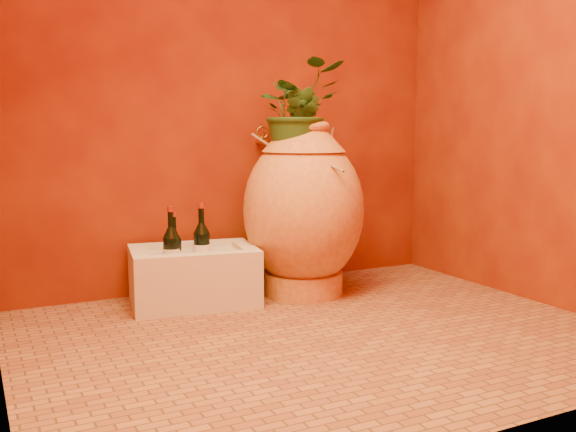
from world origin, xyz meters
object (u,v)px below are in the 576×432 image
wine_bottle_c (202,247)px  wall_tap (264,140)px  amphora (303,209)px  stone_basin (194,277)px  wine_bottle_a (174,253)px  wine_bottle_b (172,252)px

wine_bottle_c → wall_tap: bearing=23.0°
amphora → stone_basin: size_ratio=1.36×
amphora → stone_basin: bearing=173.1°
wall_tap → wine_bottle_c: bearing=-157.0°
wine_bottle_a → wall_tap: bearing=19.9°
wine_bottle_b → stone_basin: bearing=11.6°
wine_bottle_c → wall_tap: size_ratio=2.06×
wine_bottle_c → wine_bottle_a: bearing=-169.2°
stone_basin → wine_bottle_c: size_ratio=1.91×
wine_bottle_a → stone_basin: bearing=10.0°
amphora → wine_bottle_b: 0.73m
wine_bottle_b → wine_bottle_c: size_ratio=0.99×
stone_basin → wine_bottle_b: wine_bottle_b is taller
wine_bottle_a → wine_bottle_c: bearing=10.8°
amphora → wall_tap: (-0.11, 0.26, 0.36)m
wine_bottle_c → amphora: bearing=-8.6°
wine_bottle_a → wine_bottle_b: bearing=-157.7°
wine_bottle_c → wine_bottle_b: bearing=-168.1°
wine_bottle_c → wall_tap: wall_tap is taller
wine_bottle_b → wall_tap: 0.83m
wine_bottle_b → wall_tap: bearing=20.0°
amphora → stone_basin: 0.67m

